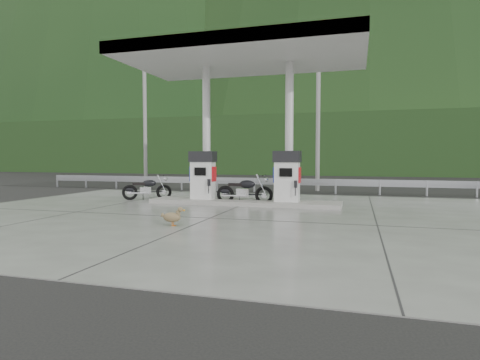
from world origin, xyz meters
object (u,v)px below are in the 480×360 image
(motorcycle_right, at_px, (244,191))
(duck, at_px, (172,218))
(gas_pump_left, at_px, (203,175))
(motorcycle_left, at_px, (147,189))
(gas_pump_right, at_px, (287,176))

(motorcycle_right, xyz_separation_m, duck, (-0.44, -5.18, -0.27))
(duck, bearing_deg, gas_pump_left, 100.20)
(gas_pump_left, distance_m, motorcycle_right, 1.68)
(duck, bearing_deg, motorcycle_left, 122.19)
(gas_pump_right, xyz_separation_m, motorcycle_right, (-1.64, 0.23, -0.58))
(gas_pump_right, relative_size, motorcycle_left, 0.98)
(motorcycle_left, bearing_deg, duck, -80.05)
(motorcycle_left, xyz_separation_m, duck, (3.75, -5.41, -0.23))
(gas_pump_right, distance_m, duck, 5.43)
(gas_pump_left, distance_m, gas_pump_right, 3.20)
(motorcycle_left, distance_m, duck, 6.59)
(motorcycle_right, distance_m, duck, 5.21)
(motorcycle_right, bearing_deg, motorcycle_left, 173.20)
(gas_pump_left, relative_size, motorcycle_right, 0.90)
(gas_pump_left, height_order, motorcycle_left, gas_pump_left)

